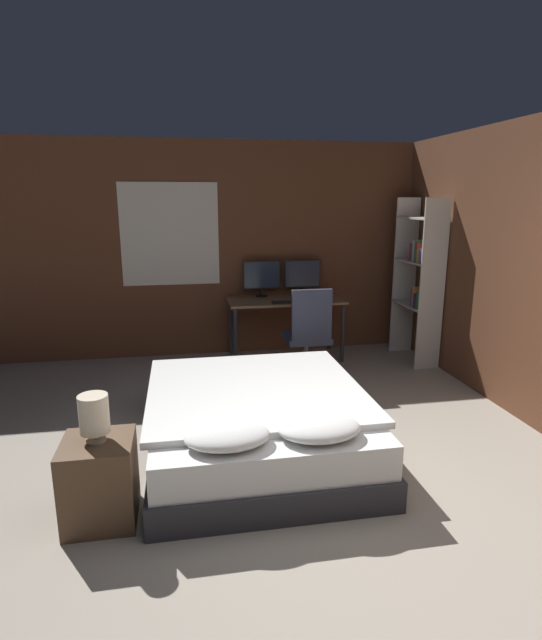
# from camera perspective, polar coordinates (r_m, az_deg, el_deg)

# --- Properties ---
(ground_plane) EXTENTS (20.00, 20.00, 0.00)m
(ground_plane) POSITION_cam_1_polar(r_m,az_deg,el_deg) (3.28, 10.80, -24.02)
(ground_plane) COLOR #9E9384
(wall_back) EXTENTS (12.00, 0.08, 2.70)m
(wall_back) POSITION_cam_1_polar(r_m,az_deg,el_deg) (6.51, -1.48, 8.06)
(wall_back) COLOR brown
(wall_back) RESTS_ON ground_plane
(wall_side_right) EXTENTS (0.06, 12.00, 2.70)m
(wall_side_right) POSITION_cam_1_polar(r_m,az_deg,el_deg) (5.00, 27.72, 4.74)
(wall_side_right) COLOR brown
(wall_side_right) RESTS_ON ground_plane
(bed) EXTENTS (1.69, 1.98, 0.60)m
(bed) POSITION_cam_1_polar(r_m,az_deg,el_deg) (4.05, -1.57, -11.62)
(bed) COLOR #2D2D33
(bed) RESTS_ON ground_plane
(nightstand) EXTENTS (0.44, 0.44, 0.54)m
(nightstand) POSITION_cam_1_polar(r_m,az_deg,el_deg) (3.46, -18.95, -16.98)
(nightstand) COLOR brown
(nightstand) RESTS_ON ground_plane
(bedside_lamp) EXTENTS (0.18, 0.18, 0.30)m
(bedside_lamp) POSITION_cam_1_polar(r_m,az_deg,el_deg) (3.26, -19.57, -10.14)
(bedside_lamp) COLOR gray
(bedside_lamp) RESTS_ON nightstand
(desk) EXTENTS (1.44, 0.67, 0.77)m
(desk) POSITION_cam_1_polar(r_m,az_deg,el_deg) (6.27, 1.67, 1.56)
(desk) COLOR #846042
(desk) RESTS_ON ground_plane
(monitor_left) EXTENTS (0.47, 0.16, 0.46)m
(monitor_left) POSITION_cam_1_polar(r_m,az_deg,el_deg) (6.38, -1.12, 5.01)
(monitor_left) COLOR black
(monitor_left) RESTS_ON desk
(monitor_right) EXTENTS (0.47, 0.16, 0.46)m
(monitor_right) POSITION_cam_1_polar(r_m,az_deg,el_deg) (6.49, 3.61, 5.12)
(monitor_right) COLOR black
(monitor_right) RESTS_ON desk
(keyboard) EXTENTS (0.42, 0.13, 0.02)m
(keyboard) POSITION_cam_1_polar(r_m,az_deg,el_deg) (6.03, 2.12, 2.06)
(keyboard) COLOR black
(keyboard) RESTS_ON desk
(computer_mouse) EXTENTS (0.07, 0.05, 0.04)m
(computer_mouse) POSITION_cam_1_polar(r_m,az_deg,el_deg) (6.10, 4.87, 2.24)
(computer_mouse) COLOR black
(computer_mouse) RESTS_ON desk
(office_chair) EXTENTS (0.52, 0.52, 1.05)m
(office_chair) POSITION_cam_1_polar(r_m,az_deg,el_deg) (5.61, 4.21, -2.46)
(office_chair) COLOR black
(office_chair) RESTS_ON ground_plane
(bookshelf) EXTENTS (0.31, 0.77, 2.01)m
(bookshelf) POSITION_cam_1_polar(r_m,az_deg,el_deg) (6.33, 16.74, 5.10)
(bookshelf) COLOR beige
(bookshelf) RESTS_ON ground_plane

